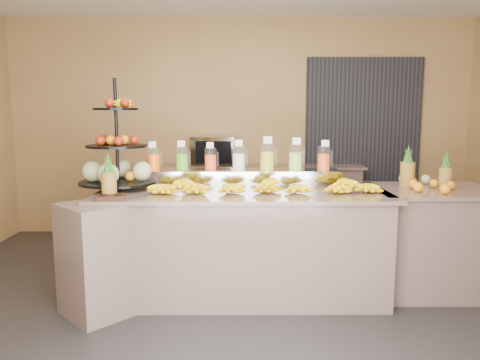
{
  "coord_description": "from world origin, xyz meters",
  "views": [
    {
      "loc": [
        -0.05,
        -3.69,
        1.61
      ],
      "look_at": [
        -0.02,
        0.3,
        1.03
      ],
      "focal_mm": 35.0,
      "sensor_mm": 36.0,
      "label": 1
    }
  ],
  "objects_px": {
    "pitcher_tray": "(239,178)",
    "right_fruit_pile": "(428,181)",
    "condiment_caddy": "(111,197)",
    "oven_warmer": "(214,151)",
    "banana_heap": "(266,185)",
    "fruit_stand": "(123,161)"
  },
  "relations": [
    {
      "from": "pitcher_tray",
      "to": "fruit_stand",
      "type": "height_order",
      "value": "fruit_stand"
    },
    {
      "from": "fruit_stand",
      "to": "right_fruit_pile",
      "type": "distance_m",
      "value": 2.71
    },
    {
      "from": "pitcher_tray",
      "to": "right_fruit_pile",
      "type": "bearing_deg",
      "value": -6.73
    },
    {
      "from": "condiment_caddy",
      "to": "oven_warmer",
      "type": "distance_m",
      "value": 2.45
    },
    {
      "from": "banana_heap",
      "to": "oven_warmer",
      "type": "height_order",
      "value": "oven_warmer"
    },
    {
      "from": "fruit_stand",
      "to": "banana_heap",
      "type": "bearing_deg",
      "value": -6.87
    },
    {
      "from": "fruit_stand",
      "to": "condiment_caddy",
      "type": "xyz_separation_m",
      "value": [
        0.03,
        -0.55,
        -0.23
      ]
    },
    {
      "from": "banana_heap",
      "to": "fruit_stand",
      "type": "height_order",
      "value": "fruit_stand"
    },
    {
      "from": "banana_heap",
      "to": "right_fruit_pile",
      "type": "relative_size",
      "value": 4.61
    },
    {
      "from": "condiment_caddy",
      "to": "right_fruit_pile",
      "type": "distance_m",
      "value": 2.72
    },
    {
      "from": "banana_heap",
      "to": "condiment_caddy",
      "type": "relative_size",
      "value": 8.6
    },
    {
      "from": "banana_heap",
      "to": "fruit_stand",
      "type": "bearing_deg",
      "value": 169.48
    },
    {
      "from": "banana_heap",
      "to": "right_fruit_pile",
      "type": "height_order",
      "value": "right_fruit_pile"
    },
    {
      "from": "condiment_caddy",
      "to": "pitcher_tray",
      "type": "bearing_deg",
      "value": 33.85
    },
    {
      "from": "pitcher_tray",
      "to": "oven_warmer",
      "type": "xyz_separation_m",
      "value": [
        -0.31,
        1.67,
        0.11
      ]
    },
    {
      "from": "banana_heap",
      "to": "oven_warmer",
      "type": "relative_size",
      "value": 3.54
    },
    {
      "from": "pitcher_tray",
      "to": "oven_warmer",
      "type": "relative_size",
      "value": 3.34
    },
    {
      "from": "pitcher_tray",
      "to": "right_fruit_pile",
      "type": "relative_size",
      "value": 4.36
    },
    {
      "from": "banana_heap",
      "to": "fruit_stand",
      "type": "xyz_separation_m",
      "value": [
        -1.26,
        0.23,
        0.18
      ]
    },
    {
      "from": "pitcher_tray",
      "to": "right_fruit_pile",
      "type": "distance_m",
      "value": 1.68
    },
    {
      "from": "condiment_caddy",
      "to": "right_fruit_pile",
      "type": "relative_size",
      "value": 0.54
    },
    {
      "from": "banana_heap",
      "to": "right_fruit_pile",
      "type": "xyz_separation_m",
      "value": [
        1.44,
        0.16,
        0.01
      ]
    }
  ]
}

